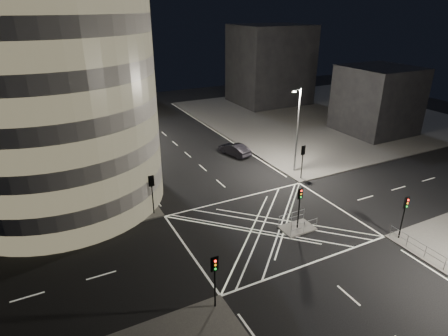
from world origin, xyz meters
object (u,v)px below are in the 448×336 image
central_island (297,228)px  traffic_signal_fl (152,188)px  street_lamp_left_far (97,106)px  traffic_signal_fr (303,156)px  sedan (234,149)px  traffic_signal_island (300,200)px  street_lamp_right_far (297,128)px  traffic_signal_nl (215,273)px  traffic_signal_nr (405,210)px  street_lamp_left_near (129,145)px

central_island → traffic_signal_fl: traffic_signal_fl is taller
central_island → street_lamp_left_far: (-11.44, 31.50, 5.47)m
central_island → traffic_signal_fr: bearing=50.7°
traffic_signal_fr → sedan: traffic_signal_fr is taller
traffic_signal_island → street_lamp_right_far: street_lamp_right_far is taller
traffic_signal_nl → street_lamp_left_far: 36.90m
sedan → street_lamp_left_far: bearing=-55.5°
traffic_signal_fl → street_lamp_left_far: bearing=91.6°
traffic_signal_nr → street_lamp_left_far: 41.15m
traffic_signal_fl → traffic_signal_nr: bearing=-37.7°
street_lamp_left_far → sedan: size_ratio=2.03×
traffic_signal_fr → sedan: (-3.24, 10.22, -2.10)m
traffic_signal_fl → traffic_signal_island: size_ratio=1.00×
traffic_signal_nl → street_lamp_left_far: (-0.64, 36.80, 2.63)m
traffic_signal_nl → central_island: bearing=26.1°
street_lamp_left_near → sedan: 16.51m
traffic_signal_fr → traffic_signal_nr: size_ratio=1.00×
street_lamp_left_near → traffic_signal_fr: bearing=-15.9°
traffic_signal_nr → traffic_signal_island: (-6.80, 5.30, 0.00)m
street_lamp_right_far → traffic_signal_nr: bearing=-92.3°
traffic_signal_fr → street_lamp_left_far: street_lamp_left_far is taller
central_island → traffic_signal_fr: traffic_signal_fr is taller
sedan → traffic_signal_fl: bearing=20.8°
street_lamp_left_far → traffic_signal_fl: bearing=-88.4°
central_island → traffic_signal_nl: bearing=-153.9°
traffic_signal_fl → traffic_signal_nl: (0.00, -13.60, 0.00)m
street_lamp_left_near → street_lamp_left_far: bearing=90.0°
traffic_signal_nl → traffic_signal_fr: 22.24m
traffic_signal_nl → traffic_signal_nr: same height
traffic_signal_fl → street_lamp_left_near: bearing=97.0°
traffic_signal_fl → traffic_signal_nr: (17.60, -13.60, 0.00)m
traffic_signal_fr → street_lamp_left_near: (-18.24, 5.20, 2.63)m
street_lamp_left_near → sedan: bearing=18.5°
traffic_signal_nl → street_lamp_left_near: bearing=91.9°
street_lamp_left_near → central_island: bearing=-49.7°
traffic_signal_fr → street_lamp_left_far: size_ratio=0.40×
central_island → traffic_signal_nr: bearing=-37.9°
traffic_signal_nl → traffic_signal_nr: 17.60m
traffic_signal_nl → street_lamp_right_far: size_ratio=0.40×
traffic_signal_nr → sedan: 24.13m
sedan → traffic_signal_nl: bearing=44.3°
traffic_signal_fr → street_lamp_right_far: size_ratio=0.40×
central_island → traffic_signal_nr: traffic_signal_nr is taller
central_island → street_lamp_left_near: size_ratio=0.30×
traffic_signal_island → traffic_signal_nr: bearing=-37.9°
street_lamp_right_far → central_island: bearing=-125.3°
street_lamp_left_near → street_lamp_left_far: 18.00m
traffic_signal_nl → street_lamp_right_far: bearing=40.9°
sedan → street_lamp_left_near: bearing=3.8°
traffic_signal_nl → traffic_signal_fr: size_ratio=1.00×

